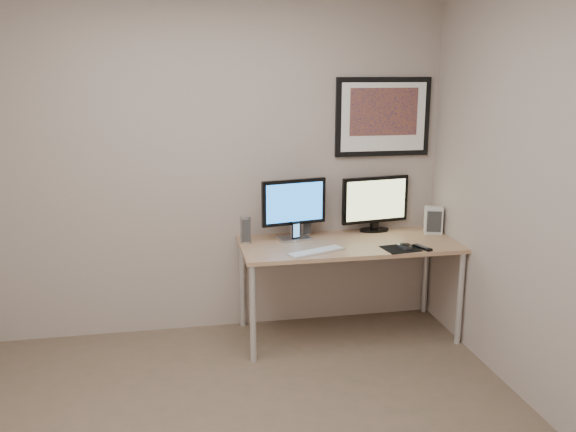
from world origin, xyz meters
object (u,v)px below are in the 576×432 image
keyboard (316,251)px  fan_unit (433,220)px  speaker_left (245,230)px  desk (348,251)px  monitor_tv (375,202)px  speaker_right (306,222)px  monitor_large (294,206)px  phone_dock (296,231)px  framed_art (383,117)px

keyboard → fan_unit: (1.02, 0.34, 0.10)m
speaker_left → desk: bearing=-12.4°
monitor_tv → keyboard: monitor_tv is taller
speaker_left → speaker_right: (0.48, 0.14, 0.00)m
monitor_large → keyboard: bearing=-87.8°
phone_dock → fan_unit: (1.10, 0.02, 0.03)m
speaker_left → phone_dock: bearing=-5.6°
monitor_tv → fan_unit: size_ratio=2.67×
framed_art → speaker_left: framed_art is taller
speaker_right → keyboard: (-0.03, -0.48, -0.09)m
framed_art → speaker_left: size_ratio=3.75×
desk → monitor_large: (-0.38, 0.16, 0.32)m
framed_art → monitor_tv: (-0.06, -0.06, -0.66)m
keyboard → speaker_left: bearing=121.0°
speaker_left → phone_dock: size_ratio=1.38×
monitor_tv → fan_unit: 0.47m
monitor_large → phone_dock: 0.19m
desk → speaker_right: (-0.27, 0.27, 0.17)m
speaker_left → phone_dock: (0.38, -0.02, -0.03)m
speaker_right → fan_unit: 1.00m
monitor_large → speaker_right: bearing=33.6°
phone_dock → keyboard: (0.08, -0.32, -0.07)m
monitor_large → speaker_right: size_ratio=2.46×
monitor_tv → speaker_right: size_ratio=2.74×
framed_art → monitor_tv: bearing=-136.1°
desk → speaker_right: size_ratio=7.89×
monitor_tv → keyboard: (-0.58, -0.48, -0.23)m
monitor_large → speaker_left: size_ratio=2.50×
desk → keyboard: 0.37m
phone_dock → speaker_left: bearing=156.6°
monitor_tv → fan_unit: (0.43, -0.14, -0.13)m
desk → monitor_large: size_ratio=3.21×
desk → fan_unit: bearing=10.6°
monitor_tv → keyboard: 0.79m
speaker_left → fan_unit: size_ratio=0.96×
fan_unit → phone_dock: bearing=-160.9°
monitor_large → keyboard: (0.09, -0.36, -0.25)m
desk → framed_art: 1.07m
framed_art → monitor_large: bearing=-166.4°
keyboard → speaker_right: bearing=64.4°
keyboard → fan_unit: bearing=-3.7°
framed_art → monitor_large: size_ratio=1.50×
monitor_large → monitor_tv: monitor_large is taller
desk → fan_unit: size_ratio=7.71×
desk → keyboard: bearing=-145.1°
monitor_large → fan_unit: bearing=-12.5°
fan_unit → speaker_left: bearing=-162.0°
speaker_left → fan_unit: (1.47, 0.00, 0.00)m
desk → phone_dock: 0.42m
monitor_large → keyboard: size_ratio=1.18×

